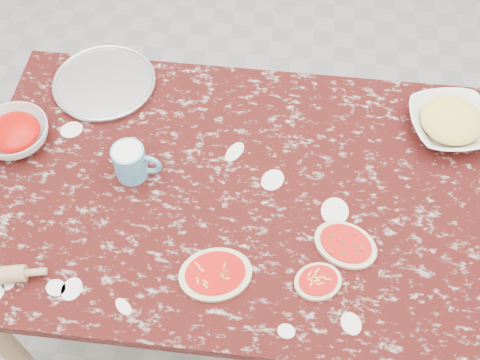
% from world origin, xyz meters
% --- Properties ---
extents(ground, '(4.00, 4.00, 0.00)m').
position_xyz_m(ground, '(0.00, 0.00, 0.00)').
color(ground, gray).
extents(worktable, '(1.60, 1.00, 0.75)m').
position_xyz_m(worktable, '(0.00, 0.00, 0.67)').
color(worktable, black).
rests_on(worktable, ground).
extents(pizza_tray, '(0.45, 0.45, 0.01)m').
position_xyz_m(pizza_tray, '(-0.50, 0.37, 0.76)').
color(pizza_tray, '#B2B2B7').
rests_on(pizza_tray, worktable).
extents(sauce_bowl, '(0.24, 0.24, 0.07)m').
position_xyz_m(sauce_bowl, '(-0.72, 0.10, 0.78)').
color(sauce_bowl, white).
rests_on(sauce_bowl, worktable).
extents(cheese_bowl, '(0.31, 0.31, 0.06)m').
position_xyz_m(cheese_bowl, '(0.64, 0.30, 0.78)').
color(cheese_bowl, white).
rests_on(cheese_bowl, worktable).
extents(flour_mug, '(0.15, 0.10, 0.11)m').
position_xyz_m(flour_mug, '(-0.33, 0.02, 0.81)').
color(flour_mug, '#509BBF').
rests_on(flour_mug, worktable).
extents(pizza_left, '(0.24, 0.21, 0.02)m').
position_xyz_m(pizza_left, '(-0.03, -0.29, 0.76)').
color(pizza_left, beige).
rests_on(pizza_left, worktable).
extents(pizza_mid, '(0.16, 0.15, 0.02)m').
position_xyz_m(pizza_mid, '(0.25, -0.28, 0.76)').
color(pizza_mid, beige).
rests_on(pizza_mid, worktable).
extents(pizza_right, '(0.22, 0.20, 0.02)m').
position_xyz_m(pizza_right, '(0.32, -0.16, 0.76)').
color(pizza_right, beige).
rests_on(pizza_right, worktable).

